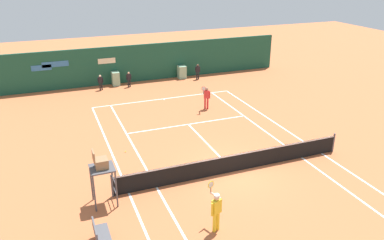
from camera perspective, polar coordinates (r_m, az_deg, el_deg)
ground_plane at (r=19.83m, az=5.49°, el=-6.78°), size 80.00×80.00×0.01m
tennis_net at (r=19.14m, az=6.31°, el=-6.23°), size 12.10×0.10×1.07m
sponsor_back_wall at (r=33.75m, az=-6.99°, el=8.34°), size 25.00×1.02×3.16m
umpire_chair at (r=16.49m, az=-13.22°, el=-6.87°), size 1.00×1.00×2.55m
player_bench at (r=14.99m, az=-13.44°, el=-15.86°), size 0.54×1.13×0.88m
player_on_baseline at (r=26.91m, az=2.13°, el=3.52°), size 0.79×0.65×1.82m
player_near_side at (r=14.98m, az=3.58°, el=-12.93°), size 0.51×0.82×1.86m
ball_kid_left_post at (r=32.30m, az=-9.31°, el=6.10°), size 0.42×0.18×1.27m
ball_kid_right_post at (r=34.00m, az=0.84°, el=7.31°), size 0.46×0.19×1.37m
ball_kid_centre_post at (r=31.94m, az=-13.36°, el=5.58°), size 0.41×0.21×1.26m
tennis_ball_by_sideline at (r=21.40m, az=-9.82°, el=-4.63°), size 0.07×0.07×0.07m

